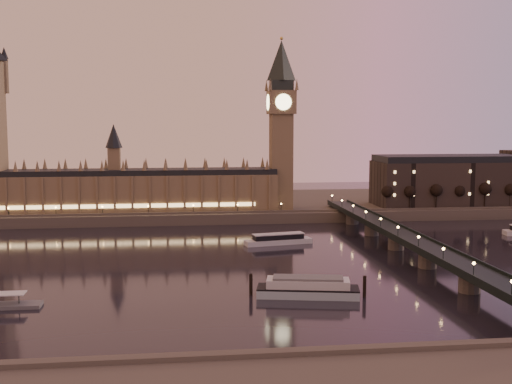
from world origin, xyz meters
TOP-DOWN VIEW (x-y plane):
  - ground at (0.00, 0.00)m, footprint 700.00×700.00m
  - far_embankment at (30.00, 165.00)m, footprint 560.00×130.00m
  - palace_of_westminster at (-40.12, 120.99)m, footprint 180.00×26.62m
  - big_ben at (53.99, 120.99)m, footprint 17.68×17.68m
  - westminster_bridge at (91.61, 0.00)m, footprint 13.20×260.00m
  - city_block at (194.94, 130.93)m, footprint 155.00×45.00m
  - bare_tree_0 at (115.90, 109.00)m, footprint 6.77×6.77m
  - bare_tree_1 at (131.84, 109.00)m, footprint 6.77×6.77m
  - bare_tree_2 at (147.78, 109.00)m, footprint 6.77×6.77m
  - bare_tree_3 at (163.73, 109.00)m, footprint 6.77×6.77m
  - bare_tree_4 at (179.67, 109.00)m, footprint 6.77×6.77m
  - bare_tree_5 at (195.61, 109.00)m, footprint 6.77×6.77m
  - cruise_boat_a at (39.46, 38.57)m, footprint 33.99×13.38m
  - moored_barge at (34.77, -55.78)m, footprint 39.18×16.35m

SIDE VIEW (x-z plane):
  - ground at x=0.00m, z-range 0.00..0.00m
  - cruise_boat_a at x=39.46m, z-range -0.32..5.00m
  - far_embankment at x=30.00m, z-range 0.00..6.00m
  - moored_barge at x=34.77m, z-range -0.57..6.75m
  - westminster_bridge at x=91.61m, z-range -2.13..13.17m
  - bare_tree_0 at x=115.90m, z-range 9.41..23.17m
  - bare_tree_1 at x=131.84m, z-range 9.41..23.17m
  - bare_tree_2 at x=147.78m, z-range 9.41..23.17m
  - bare_tree_3 at x=163.73m, z-range 9.41..23.17m
  - bare_tree_4 at x=179.67m, z-range 9.41..23.17m
  - bare_tree_5 at x=195.61m, z-range 9.41..23.17m
  - palace_of_westminster at x=-40.12m, z-range -4.29..47.71m
  - city_block at x=194.94m, z-range 5.24..39.24m
  - big_ben at x=53.99m, z-range 11.95..115.95m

